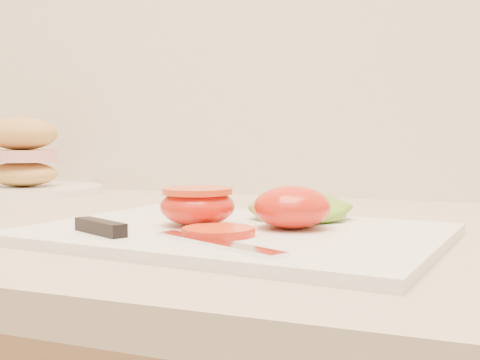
% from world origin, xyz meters
% --- Properties ---
extents(cutting_board, '(0.40, 0.31, 0.01)m').
position_xyz_m(cutting_board, '(-0.16, 1.58, 0.94)').
color(cutting_board, white).
rests_on(cutting_board, counter).
extents(tomato_half_dome, '(0.07, 0.07, 0.04)m').
position_xyz_m(tomato_half_dome, '(-0.11, 1.60, 0.96)').
color(tomato_half_dome, red).
rests_on(tomato_half_dome, cutting_board).
extents(tomato_half_cut, '(0.07, 0.07, 0.04)m').
position_xyz_m(tomato_half_cut, '(-0.20, 1.58, 0.96)').
color(tomato_half_cut, red).
rests_on(tomato_half_cut, cutting_board).
extents(tomato_slice_0, '(0.06, 0.06, 0.01)m').
position_xyz_m(tomato_slice_0, '(-0.16, 1.53, 0.94)').
color(tomato_slice_0, '#D55626').
rests_on(tomato_slice_0, cutting_board).
extents(lettuce_leaf_0, '(0.13, 0.11, 0.02)m').
position_xyz_m(lettuce_leaf_0, '(-0.12, 1.66, 0.95)').
color(lettuce_leaf_0, '#6EAE2E').
rests_on(lettuce_leaf_0, cutting_board).
extents(knife, '(0.22, 0.08, 0.01)m').
position_xyz_m(knife, '(-0.21, 1.50, 0.94)').
color(knife, silver).
rests_on(knife, cutting_board).
extents(sandwich_plate, '(0.27, 0.27, 0.13)m').
position_xyz_m(sandwich_plate, '(-0.68, 1.88, 0.98)').
color(sandwich_plate, white).
rests_on(sandwich_plate, counter).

